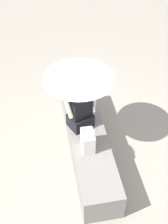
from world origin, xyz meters
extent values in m
plane|color=#9E9384|center=(0.00, 0.00, 0.00)|extent=(14.00, 14.00, 0.00)
cube|color=gray|center=(0.00, 0.00, 0.24)|extent=(2.38, 0.54, 0.47)
cube|color=black|center=(-0.16, -0.08, 0.58)|extent=(0.40, 0.43, 0.22)
cube|color=black|center=(-0.16, -0.08, 0.93)|extent=(0.32, 0.37, 0.48)
sphere|color=beige|center=(-0.16, -0.08, 1.27)|extent=(0.20, 0.20, 0.20)
cylinder|color=beige|center=(-0.25, 0.10, 0.96)|extent=(0.21, 0.15, 0.32)
cylinder|color=beige|center=(-0.08, -0.26, 0.96)|extent=(0.21, 0.15, 0.32)
cylinder|color=#B7B7BC|center=(-0.21, -0.09, 1.02)|extent=(0.02, 0.02, 1.10)
cone|color=silver|center=(-0.21, -0.09, 1.46)|extent=(0.99, 0.99, 0.22)
sphere|color=#B7B7BC|center=(-0.21, -0.09, 1.59)|extent=(0.03, 0.03, 0.03)
cube|color=silver|center=(0.30, -0.06, 0.63)|extent=(0.26, 0.17, 0.31)
torus|color=silver|center=(0.30, -0.06, 0.80)|extent=(0.20, 0.20, 0.01)
cube|color=#EAE04C|center=(-0.63, -0.05, 0.48)|extent=(0.32, 0.26, 0.01)
camera|label=1|loc=(3.02, -0.60, 3.83)|focal=48.36mm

